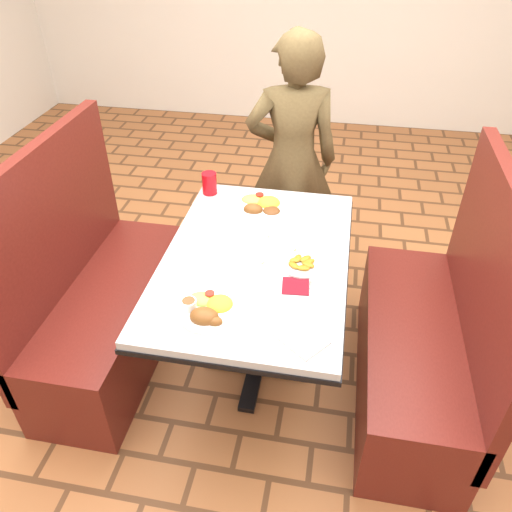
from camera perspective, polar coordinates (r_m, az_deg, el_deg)
name	(u,v)px	position (r m, az deg, el deg)	size (l,w,h in m)	color
dining_table	(256,273)	(2.25, 0.00, -1.96)	(0.81, 1.21, 0.75)	silver
booth_bench_left	(103,305)	(2.69, -17.06, -5.33)	(0.47, 1.20, 1.17)	maroon
booth_bench_right	(424,347)	(2.49, 18.65, -9.80)	(0.47, 1.20, 1.17)	maroon
diner_person	(292,162)	(3.00, 4.11, 10.71)	(0.54, 0.36, 1.49)	brown
near_dinner_plate	(209,307)	(1.90, -5.44, -5.82)	(0.26, 0.26, 0.08)	white
far_dinner_plate	(262,204)	(2.51, 0.63, 6.00)	(0.29, 0.29, 0.07)	white
plantain_plate	(302,264)	(2.14, 5.27, -0.89)	(0.18, 0.18, 0.03)	white
maroon_napkin	(296,286)	(2.03, 4.54, -3.45)	(0.11, 0.11, 0.00)	maroon
spoon_utensil	(311,291)	(2.01, 6.28, -3.96)	(0.01, 0.12, 0.00)	silver
red_tumbler	(209,183)	(2.64, -5.34, 8.28)	(0.08, 0.08, 0.11)	red
paper_napkin	(301,338)	(1.82, 5.16, -9.28)	(0.18, 0.13, 0.01)	silver
knife_utensil	(224,307)	(1.92, -3.66, -5.89)	(0.01, 0.18, 0.00)	silver
fork_utensil	(217,305)	(1.93, -4.44, -5.65)	(0.01, 0.16, 0.00)	silver
lettuce_shreds	(267,249)	(2.23, 1.29, 0.82)	(0.28, 0.32, 0.00)	#8BC34E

